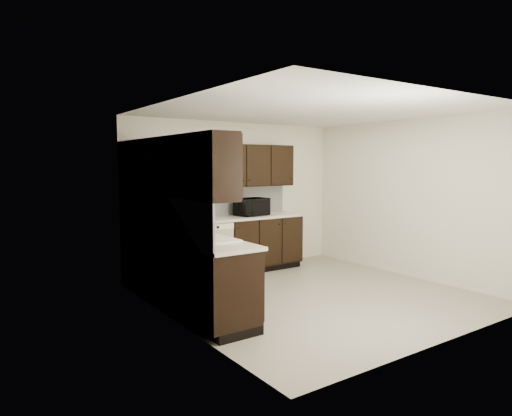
{
  "coord_description": "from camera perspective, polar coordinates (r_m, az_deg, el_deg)",
  "views": [
    {
      "loc": [
        -4.11,
        -4.6,
        1.8
      ],
      "look_at": [
        -0.54,
        0.6,
        1.19
      ],
      "focal_mm": 32.0,
      "sensor_mm": 36.0,
      "label": 1
    }
  ],
  "objects": [
    {
      "name": "floor",
      "position": [
        6.42,
        7.12,
        -10.77
      ],
      "size": [
        4.0,
        4.0,
        0.0
      ],
      "primitive_type": "plane",
      "color": "gray",
      "rests_on": "ground"
    },
    {
      "name": "wall_front",
      "position": [
        4.89,
        23.05,
        -1.34
      ],
      "size": [
        4.0,
        0.02,
        2.5
      ],
      "primitive_type": "cube",
      "color": "beige",
      "rests_on": "floor"
    },
    {
      "name": "wall_left",
      "position": [
        5.09,
        -9.79,
        -0.73
      ],
      "size": [
        0.02,
        4.0,
        2.5
      ],
      "primitive_type": "cube",
      "color": "beige",
      "rests_on": "floor"
    },
    {
      "name": "soap_bottle_b",
      "position": [
        6.0,
        -11.52,
        -1.73
      ],
      "size": [
        0.09,
        0.09,
        0.22
      ],
      "primitive_type": "imported",
      "rotation": [
        0.0,
        0.0,
        0.09
      ],
      "color": "gray",
      "rests_on": "countertop"
    },
    {
      "name": "teal_tumbler",
      "position": [
        6.55,
        -10.59,
        -1.23
      ],
      "size": [
        0.11,
        0.11,
        0.2
      ],
      "primitive_type": "cylinder",
      "rotation": [
        0.0,
        0.0,
        -0.23
      ],
      "color": "#0C8A89",
      "rests_on": "countertop"
    },
    {
      "name": "sink",
      "position": [
        5.27,
        -6.51,
        -4.53
      ],
      "size": [
        0.54,
        0.82,
        0.42
      ],
      "color": "#F8E8CB",
      "rests_on": "countertop"
    },
    {
      "name": "blue_pitcher",
      "position": [
        5.44,
        -6.48,
        -2.27
      ],
      "size": [
        0.18,
        0.18,
        0.25
      ],
      "primitive_type": "cylinder",
      "rotation": [
        0.0,
        0.0,
        0.1
      ],
      "color": "navy",
      "rests_on": "countertop"
    },
    {
      "name": "paper_towel_roll",
      "position": [
        5.82,
        -7.82,
        -1.53
      ],
      "size": [
        0.15,
        0.15,
        0.3
      ],
      "primitive_type": "cylinder",
      "rotation": [
        0.0,
        0.0,
        -0.12
      ],
      "color": "white",
      "rests_on": "countertop"
    },
    {
      "name": "dishwasher",
      "position": [
        7.02,
        -4.87,
        -4.76
      ],
      "size": [
        0.58,
        0.04,
        0.78
      ],
      "color": "#F8E8CB",
      "rests_on": "lower_cabinets"
    },
    {
      "name": "ceiling",
      "position": [
        6.21,
        7.4,
        11.98
      ],
      "size": [
        4.0,
        4.0,
        0.0
      ],
      "primitive_type": "plane",
      "rotation": [
        3.14,
        0.0,
        0.0
      ],
      "color": "white",
      "rests_on": "wall_back"
    },
    {
      "name": "microwave",
      "position": [
        7.58,
        -0.55,
        0.14
      ],
      "size": [
        0.56,
        0.42,
        0.29
      ],
      "primitive_type": "imported",
      "rotation": [
        0.0,
        0.0,
        0.12
      ],
      "color": "black",
      "rests_on": "countertop"
    },
    {
      "name": "wall_right",
      "position": [
        7.67,
        18.48,
        1.15
      ],
      "size": [
        0.02,
        4.0,
        2.5
      ],
      "primitive_type": "cube",
      "color": "beige",
      "rests_on": "floor"
    },
    {
      "name": "toaster_oven",
      "position": [
        6.99,
        -9.87,
        -0.67
      ],
      "size": [
        0.37,
        0.29,
        0.23
      ],
      "primitive_type": "cube",
      "rotation": [
        0.0,
        0.0,
        -0.06
      ],
      "color": "silver",
      "rests_on": "countertop"
    },
    {
      "name": "upper_cabinets",
      "position": [
        6.53,
        -7.14,
        5.24
      ],
      "size": [
        3.0,
        2.8,
        0.7
      ],
      "color": "black",
      "rests_on": "wall_back"
    },
    {
      "name": "lower_cabinets",
      "position": [
        6.64,
        -5.88,
        -6.53
      ],
      "size": [
        3.0,
        2.8,
        0.9
      ],
      "color": "black",
      "rests_on": "floor"
    },
    {
      "name": "countertop",
      "position": [
        6.55,
        -5.93,
        -2.2
      ],
      "size": [
        3.03,
        2.83,
        0.04
      ],
      "color": "beige",
      "rests_on": "lower_cabinets"
    },
    {
      "name": "soap_bottle_a",
      "position": [
        5.66,
        -6.61,
        -2.38
      ],
      "size": [
        0.08,
        0.09,
        0.17
      ],
      "primitive_type": "imported",
      "rotation": [
        0.0,
        0.0,
        -0.13
      ],
      "color": "gray",
      "rests_on": "countertop"
    },
    {
      "name": "backsplash",
      "position": [
        6.61,
        -8.43,
        0.11
      ],
      "size": [
        3.0,
        2.8,
        0.48
      ],
      "color": "silver",
      "rests_on": "countertop"
    },
    {
      "name": "storage_bin",
      "position": [
        6.2,
        -11.24,
        -1.67
      ],
      "size": [
        0.56,
        0.49,
        0.18
      ],
      "primitive_type": "cube",
      "rotation": [
        0.0,
        0.0,
        0.34
      ],
      "color": "silver",
      "rests_on": "countertop"
    },
    {
      "name": "wall_back",
      "position": [
        7.79,
        -2.59,
        1.49
      ],
      "size": [
        4.0,
        0.02,
        2.5
      ],
      "primitive_type": "cube",
      "color": "beige",
      "rests_on": "floor"
    }
  ]
}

